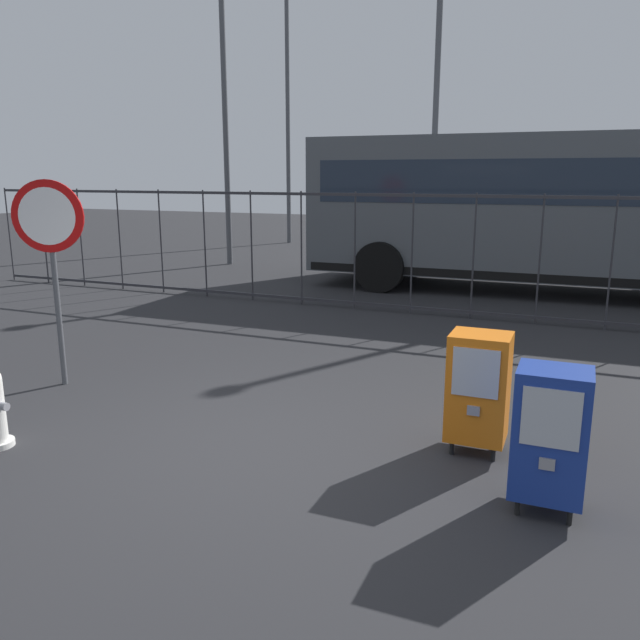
{
  "coord_description": "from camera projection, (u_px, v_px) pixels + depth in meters",
  "views": [
    {
      "loc": [
        2.59,
        -4.29,
        2.27
      ],
      "look_at": [
        0.3,
        1.2,
        0.9
      ],
      "focal_mm": 35.41,
      "sensor_mm": 36.0,
      "label": 1
    }
  ],
  "objects": [
    {
      "name": "bus_near",
      "position": [
        586.0,
        205.0,
        11.96
      ],
      "size": [
        10.54,
        2.9,
        3.0
      ],
      "rotation": [
        0.0,
        0.0,
        0.01
      ],
      "color": "#4C5156",
      "rests_on": "ground_plane"
    },
    {
      "name": "street_light_far_right",
      "position": [
        436.0,
        97.0,
        14.49
      ],
      "size": [
        0.32,
        0.32,
        6.92
      ],
      "color": "#4C4F54",
      "rests_on": "ground_plane"
    },
    {
      "name": "street_light_near_right",
      "position": [
        224.0,
        75.0,
        15.43
      ],
      "size": [
        0.32,
        0.32,
        8.15
      ],
      "color": "#4C4F54",
      "rests_on": "ground_plane"
    },
    {
      "name": "newspaper_box_primary",
      "position": [
        478.0,
        387.0,
        5.19
      ],
      "size": [
        0.48,
        0.42,
        1.02
      ],
      "color": "black",
      "rests_on": "ground_plane"
    },
    {
      "name": "stop_sign",
      "position": [
        50.0,
        240.0,
        6.65
      ],
      "size": [
        0.71,
        0.31,
        2.23
      ],
      "color": "#4C4F54",
      "rests_on": "ground_plane"
    },
    {
      "name": "ground_plane",
      "position": [
        233.0,
        450.0,
        5.34
      ],
      "size": [
        60.0,
        60.0,
        0.0
      ],
      "primitive_type": "plane",
      "color": "#262628"
    },
    {
      "name": "street_light_near_left",
      "position": [
        288.0,
        100.0,
        20.62
      ],
      "size": [
        0.32,
        0.32,
        8.16
      ],
      "color": "#4C4F54",
      "rests_on": "ground_plane"
    },
    {
      "name": "fence_barrier",
      "position": [
        412.0,
        253.0,
        10.38
      ],
      "size": [
        18.03,
        0.04,
        2.0
      ],
      "color": "#2D2D33",
      "rests_on": "ground_plane"
    },
    {
      "name": "newspaper_box_secondary",
      "position": [
        550.0,
        433.0,
        4.26
      ],
      "size": [
        0.48,
        0.42,
        1.02
      ],
      "color": "black",
      "rests_on": "ground_plane"
    }
  ]
}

